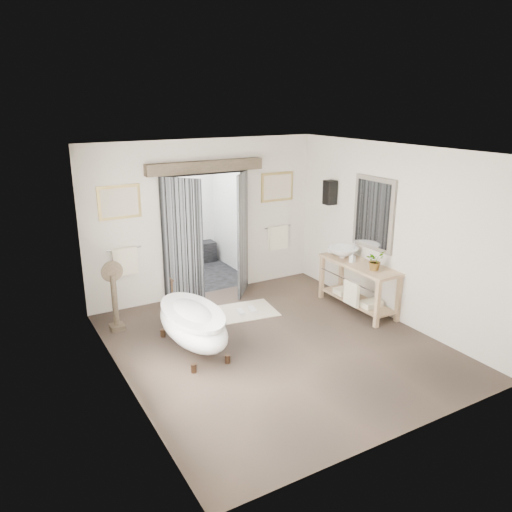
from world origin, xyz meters
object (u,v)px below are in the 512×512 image
vanity (358,282)px  basin (343,253)px  rug (241,312)px  clawfoot_tub (193,323)px

vanity → basin: (-0.02, 0.42, 0.44)m
vanity → rug: size_ratio=1.33×
rug → basin: basin is taller
basin → rug: bearing=174.7°
basin → clawfoot_tub: bearing=-163.9°
vanity → basin: 0.61m
rug → vanity: bearing=-26.0°
clawfoot_tub → rug: (1.24, 0.84, -0.41)m
vanity → rug: 2.10m
clawfoot_tub → basin: bearing=6.7°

